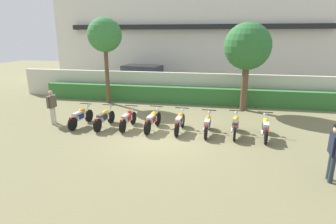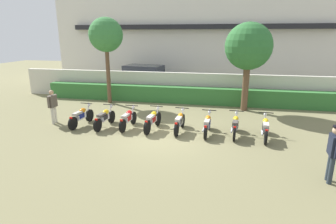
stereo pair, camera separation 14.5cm
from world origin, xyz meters
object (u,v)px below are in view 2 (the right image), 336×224
Objects in this scene: inspector_person at (53,104)px; motorcycle_in_row_3 at (153,120)px; tree_near_inspector at (106,36)px; motorcycle_in_row_4 at (180,122)px; tree_far_side at (249,47)px; motorcycle_in_row_0 at (81,116)px; parked_car at (146,78)px; officer_0 at (334,150)px; motorcycle_in_row_6 at (235,125)px; motorcycle_in_row_1 at (105,118)px; motorcycle_in_row_2 at (128,119)px; motorcycle_in_row_5 at (207,124)px; motorcycle_in_row_7 at (265,128)px.

motorcycle_in_row_3 is at bearing 0.07° from inspector_person.
motorcycle_in_row_4 is (5.07, -4.30, -3.54)m from tree_near_inspector.
tree_far_side is 10.19m from inspector_person.
parked_car is at bearing 0.91° from motorcycle_in_row_0.
motorcycle_in_row_6 is at bearing -46.64° from officer_0.
motorcycle_in_row_0 is at bearing 97.61° from motorcycle_in_row_3.
motorcycle_in_row_1 is 1.04× the size of motorcycle_in_row_2.
tree_near_inspector is 9.27m from motorcycle_in_row_6.
officer_0 is at bearing -112.27° from motorcycle_in_row_3.
motorcycle_in_row_3 is (1.14, -0.02, 0.01)m from motorcycle_in_row_2.
inspector_person is at bearing 92.63° from motorcycle_in_row_5.
motorcycle_in_row_1 is 1.02× the size of motorcycle_in_row_4.
inspector_person is at bearing 93.39° from motorcycle_in_row_4.
motorcycle_in_row_2 is at bearing -70.86° from parked_car.
motorcycle_in_row_4 is 1.01× the size of motorcycle_in_row_5.
motorcycle_in_row_0 is 1.03× the size of motorcycle_in_row_4.
tree_far_side is 5.25m from motorcycle_in_row_7.
officer_0 is (4.82, -3.30, 0.55)m from motorcycle_in_row_4.
motorcycle_in_row_4 is (2.33, -0.00, 0.00)m from motorcycle_in_row_2.
motorcycle_in_row_2 is at bearing -57.59° from tree_near_inspector.
officer_0 is at bearing -152.80° from motorcycle_in_row_7.
tree_far_side reaches higher than motorcycle_in_row_3.
motorcycle_in_row_6 is 0.96× the size of motorcycle_in_row_7.
inspector_person is (-9.49, 0.08, 0.48)m from motorcycle_in_row_7.
motorcycle_in_row_3 is at bearing 91.67° from motorcycle_in_row_5.
motorcycle_in_row_5 is at bearing -35.67° from officer_0.
motorcycle_in_row_0 is (0.51, -4.40, -3.54)m from tree_near_inspector.
tree_far_side is at bearing 25.27° from inspector_person.
officer_0 is (1.34, -3.19, 0.54)m from motorcycle_in_row_7.
motorcycle_in_row_7 is 1.15× the size of officer_0.
motorcycle_in_row_4 is at bearing 92.70° from motorcycle_in_row_7.
tree_far_side reaches higher than motorcycle_in_row_6.
motorcycle_in_row_6 is at bearing 91.05° from motorcycle_in_row_7.
tree_near_inspector reaches higher than motorcycle_in_row_1.
inspector_person is (-8.93, -4.22, -2.49)m from tree_far_side.
motorcycle_in_row_6 is at bearing -87.07° from motorcycle_in_row_2.
motorcycle_in_row_4 is at bearing -83.46° from motorcycle_in_row_0.
parked_car is at bearing 148.82° from tree_far_side.
motorcycle_in_row_3 is at bearing -63.55° from parked_car.
motorcycle_in_row_4 is at bearing 0.27° from inspector_person.
officer_0 is (2.50, -3.26, 0.54)m from motorcycle_in_row_6.
tree_near_inspector is 8.02m from tree_far_side.
motorcycle_in_row_5 is 1.15× the size of inspector_person.
tree_near_inspector is at bearing 179.16° from tree_far_side.
motorcycle_in_row_7 is at bearing -82.65° from tree_far_side.
motorcycle_in_row_1 is at bearing 94.99° from motorcycle_in_row_6.
officer_0 is at bearing -107.21° from motorcycle_in_row_1.
tree_far_side is 2.49× the size of motorcycle_in_row_1.
motorcycle_in_row_7 is (1.16, -0.07, 0.00)m from motorcycle_in_row_6.
motorcycle_in_row_4 is 1.19m from motorcycle_in_row_5.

